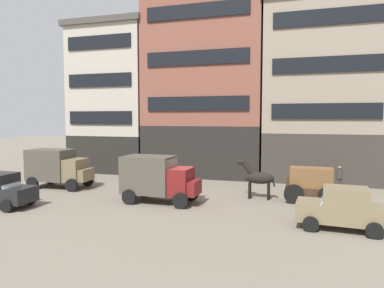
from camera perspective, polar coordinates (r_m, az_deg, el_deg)
ground_plane at (r=20.35m, az=-2.76°, el=-9.32°), size 120.00×120.00×0.00m
building_far_left at (r=32.75m, az=-12.31°, el=7.35°), size 7.44×5.82×13.07m
building_center_left at (r=29.68m, az=2.21°, el=9.67°), size 10.09×5.82×15.04m
building_center_right at (r=28.71m, az=20.55°, el=8.25°), size 9.10×5.82×13.71m
cargo_wagon at (r=21.00m, az=18.68°, el=-5.92°), size 2.93×1.55×1.98m
draft_horse at (r=21.09m, az=10.62°, el=-5.38°), size 2.35×0.63×2.30m
delivery_truck_near at (r=25.68m, az=-20.98°, el=-3.51°), size 4.40×2.24×2.62m
delivery_truck_far at (r=19.93m, az=-5.53°, el=-5.44°), size 4.38×2.19×2.62m
sedan_dark at (r=16.55m, az=23.29°, el=-9.62°), size 3.81×2.09×1.83m
pedestrian_officer at (r=24.80m, az=22.88°, el=-4.87°), size 0.47×0.47×1.79m
fire_hydrant_curbside at (r=25.91m, az=-1.37°, el=-5.39°), size 0.24×0.24×0.83m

